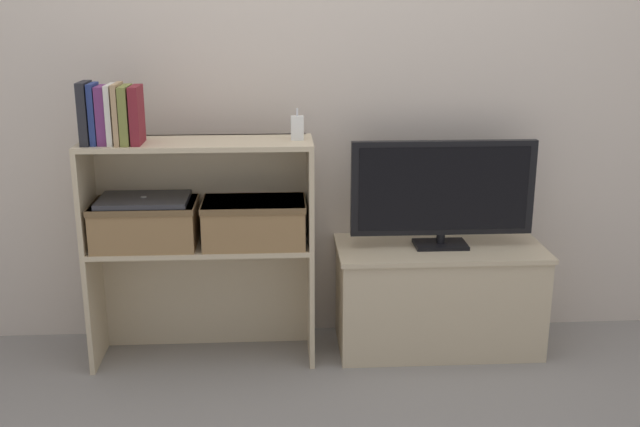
{
  "coord_description": "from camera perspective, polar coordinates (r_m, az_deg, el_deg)",
  "views": [
    {
      "loc": [
        -0.17,
        -2.78,
        1.46
      ],
      "look_at": [
        0.0,
        0.14,
        0.62
      ],
      "focal_mm": 42.0,
      "sensor_mm": 36.0,
      "label": 1
    }
  ],
  "objects": [
    {
      "name": "ground_plane",
      "position": [
        3.14,
        0.16,
        -11.76
      ],
      "size": [
        16.0,
        16.0,
        0.0
      ],
      "primitive_type": "plane",
      "color": "gray"
    },
    {
      "name": "storage_basket_right",
      "position": [
        3.03,
        -5.04,
        -0.49
      ],
      "size": [
        0.41,
        0.26,
        0.18
      ],
      "color": "#937047",
      "rests_on": "bookshelf_lower_tier"
    },
    {
      "name": "storage_basket_left",
      "position": [
        3.08,
        -13.17,
        -0.62
      ],
      "size": [
        0.41,
        0.26,
        0.18
      ],
      "color": "#937047",
      "rests_on": "bookshelf_lower_tier"
    },
    {
      "name": "tv",
      "position": [
        3.14,
        9.34,
        1.74
      ],
      "size": [
        0.77,
        0.14,
        0.45
      ],
      "color": "black",
      "rests_on": "tv_stand"
    },
    {
      "name": "book_navy",
      "position": [
        2.99,
        -16.82,
        7.28
      ],
      "size": [
        0.02,
        0.12,
        0.23
      ],
      "color": "navy",
      "rests_on": "bookshelf_upper_tier"
    },
    {
      "name": "book_plum",
      "position": [
        2.98,
        -16.19,
        7.21
      ],
      "size": [
        0.04,
        0.12,
        0.22
      ],
      "color": "#6B2D66",
      "rests_on": "bookshelf_upper_tier"
    },
    {
      "name": "baby_monitor",
      "position": [
        2.96,
        -1.75,
        6.55
      ],
      "size": [
        0.05,
        0.04,
        0.12
      ],
      "color": "white",
      "rests_on": "bookshelf_upper_tier"
    },
    {
      "name": "book_maroon",
      "position": [
        2.96,
        -13.78,
        7.31
      ],
      "size": [
        0.04,
        0.15,
        0.22
      ],
      "color": "maroon",
      "rests_on": "bookshelf_upper_tier"
    },
    {
      "name": "book_olive",
      "position": [
        2.97,
        -14.54,
        7.29
      ],
      "size": [
        0.03,
        0.16,
        0.22
      ],
      "color": "olive",
      "rests_on": "bookshelf_upper_tier"
    },
    {
      "name": "wall_back",
      "position": [
        3.21,
        -0.29,
        11.29
      ],
      "size": [
        10.0,
        0.05,
        2.4
      ],
      "color": "beige",
      "rests_on": "ground_plane"
    },
    {
      "name": "tv_stand",
      "position": [
        3.29,
        8.97,
        -6.25
      ],
      "size": [
        0.88,
        0.41,
        0.46
      ],
      "color": "#CCB793",
      "rests_on": "ground_plane"
    },
    {
      "name": "bookshelf_upper_tier",
      "position": [
        3.07,
        -9.15,
        2.87
      ],
      "size": [
        0.91,
        0.29,
        0.42
      ],
      "color": "#CCB793",
      "rests_on": "bookshelf_lower_tier"
    },
    {
      "name": "book_ivory",
      "position": [
        2.98,
        -15.62,
        7.29
      ],
      "size": [
        0.02,
        0.14,
        0.23
      ],
      "color": "silver",
      "rests_on": "bookshelf_upper_tier"
    },
    {
      "name": "bookshelf_lower_tier",
      "position": [
        3.21,
        -8.78,
        -5.16
      ],
      "size": [
        0.91,
        0.29,
        0.51
      ],
      "color": "#CCB793",
      "rests_on": "ground_plane"
    },
    {
      "name": "book_charcoal",
      "position": [
        3.0,
        -17.43,
        7.31
      ],
      "size": [
        0.03,
        0.14,
        0.24
      ],
      "color": "#232328",
      "rests_on": "bookshelf_upper_tier"
    },
    {
      "name": "laptop",
      "position": [
        3.05,
        -13.28,
        1.02
      ],
      "size": [
        0.35,
        0.24,
        0.02
      ],
      "color": "#2D2D33",
      "rests_on": "storage_basket_left"
    },
    {
      "name": "book_tan",
      "position": [
        2.97,
        -15.11,
        7.35
      ],
      "size": [
        0.02,
        0.15,
        0.23
      ],
      "color": "tan",
      "rests_on": "bookshelf_upper_tier"
    }
  ]
}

